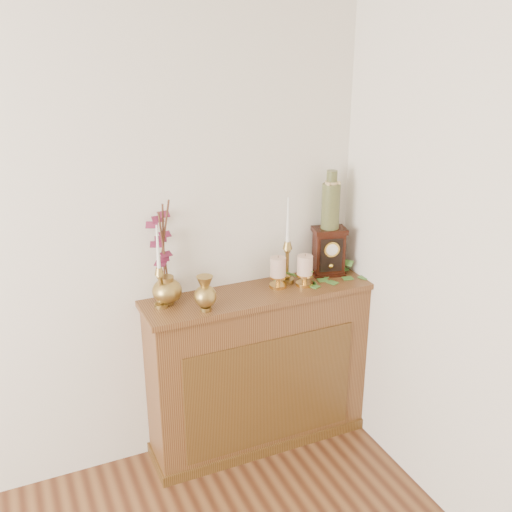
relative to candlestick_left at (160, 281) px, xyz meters
name	(u,v)px	position (x,y,z in m)	size (l,w,h in m)	color
console_shelf	(259,373)	(0.52, -0.03, -0.63)	(1.24, 0.34, 0.93)	brown
candlestick_left	(160,281)	(0.00, 0.00, 0.00)	(0.07, 0.07, 0.42)	#A48A41
candlestick_center	(287,255)	(0.70, 0.02, 0.02)	(0.08, 0.08, 0.47)	#A48A41
bud_vase	(205,294)	(0.19, -0.13, -0.05)	(0.11, 0.11, 0.18)	#A48A41
ginger_jar	(162,255)	(0.03, 0.06, 0.11)	(0.22, 0.24, 0.55)	#A48A41
pillar_candle_left	(278,271)	(0.63, -0.02, -0.05)	(0.09, 0.09, 0.18)	#E3AC4F
pillar_candle_right	(305,269)	(0.77, -0.06, -0.05)	(0.09, 0.09, 0.18)	#E3AC4F
ivy_garland	(326,276)	(0.92, -0.02, -0.12)	(0.43, 0.21, 0.09)	#44762D
mantel_clock	(329,252)	(0.96, 0.03, -0.01)	(0.20, 0.17, 0.27)	black
ceramic_vase	(331,203)	(0.97, 0.03, 0.27)	(0.10, 0.10, 0.32)	#193226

